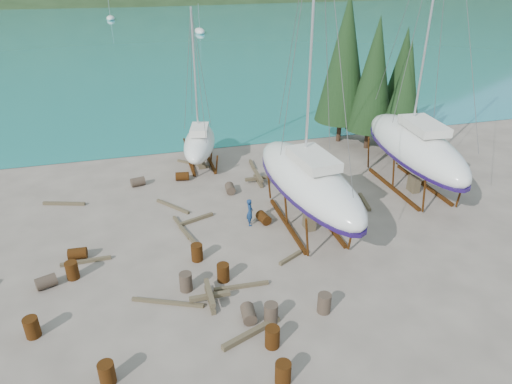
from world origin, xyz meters
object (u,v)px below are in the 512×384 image
object	(u,v)px
large_sailboat_near	(308,180)
worker	(250,212)
small_sailboat_shore	(200,142)
large_sailboat_far	(415,146)

from	to	relation	value
large_sailboat_near	worker	bearing A→B (deg)	161.18
large_sailboat_near	small_sailboat_shore	xyz separation A→B (m)	(-4.40, 9.79, -0.95)
large_sailboat_near	worker	world-z (taller)	large_sailboat_near
small_sailboat_shore	large_sailboat_far	bearing A→B (deg)	-15.30
large_sailboat_far	worker	distance (m)	11.59
small_sailboat_shore	worker	xyz separation A→B (m)	(1.33, -9.05, -0.97)
large_sailboat_near	worker	size ratio (longest dim) A/B	10.56
large_sailboat_far	large_sailboat_near	bearing A→B (deg)	-157.72
small_sailboat_shore	worker	bearing A→B (deg)	-67.06
large_sailboat_far	worker	bearing A→B (deg)	-165.90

